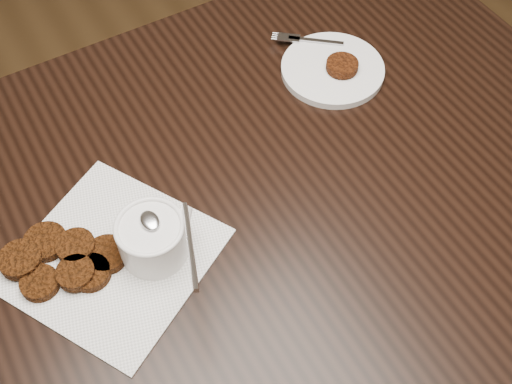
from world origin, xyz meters
TOP-DOWN VIEW (x-y plane):
  - table at (-0.05, 0.10)m, footprint 1.44×0.92m
  - napkin at (-0.20, 0.11)m, footprint 0.36×0.36m
  - sauce_ramekin at (-0.14, 0.09)m, footprint 0.16×0.16m
  - patty_cluster at (-0.26, 0.13)m, footprint 0.24×0.24m
  - plate_with_patty at (0.30, 0.27)m, footprint 0.26×0.26m

SIDE VIEW (x-z plane):
  - table at x=-0.05m, z-range 0.00..0.75m
  - napkin at x=-0.20m, z-range 0.75..0.75m
  - plate_with_patty at x=0.30m, z-range 0.75..0.78m
  - patty_cluster at x=-0.26m, z-range 0.75..0.77m
  - sauce_ramekin at x=-0.14m, z-range 0.75..0.89m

